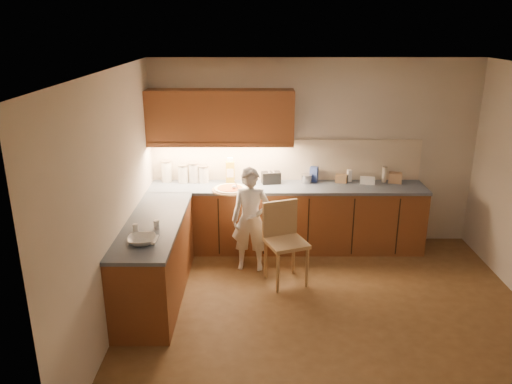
{
  "coord_description": "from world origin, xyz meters",
  "views": [
    {
      "loc": [
        -0.79,
        -4.77,
        3.03
      ],
      "look_at": [
        -0.8,
        1.2,
        1.0
      ],
      "focal_mm": 35.0,
      "sensor_mm": 36.0,
      "label": 1
    }
  ],
  "objects_px": {
    "child": "(251,220)",
    "wooden_chair": "(284,236)",
    "oil_jug": "(230,171)",
    "pizza_on_board": "(230,189)",
    "toaster": "(271,178)"
  },
  "relations": [
    {
      "from": "child",
      "to": "wooden_chair",
      "type": "xyz_separation_m",
      "value": [
        0.4,
        -0.31,
        -0.09
      ]
    },
    {
      "from": "child",
      "to": "oil_jug",
      "type": "height_order",
      "value": "child"
    },
    {
      "from": "child",
      "to": "oil_jug",
      "type": "distance_m",
      "value": 0.91
    },
    {
      "from": "pizza_on_board",
      "to": "oil_jug",
      "type": "height_order",
      "value": "oil_jug"
    },
    {
      "from": "child",
      "to": "oil_jug",
      "type": "xyz_separation_m",
      "value": [
        -0.29,
        0.76,
        0.41
      ]
    },
    {
      "from": "pizza_on_board",
      "to": "wooden_chair",
      "type": "xyz_separation_m",
      "value": [
        0.68,
        -0.72,
        -0.36
      ]
    },
    {
      "from": "pizza_on_board",
      "to": "wooden_chair",
      "type": "height_order",
      "value": "pizza_on_board"
    },
    {
      "from": "pizza_on_board",
      "to": "oil_jug",
      "type": "xyz_separation_m",
      "value": [
        -0.01,
        0.35,
        0.14
      ]
    },
    {
      "from": "child",
      "to": "oil_jug",
      "type": "bearing_deg",
      "value": 115.17
    },
    {
      "from": "pizza_on_board",
      "to": "child",
      "type": "bearing_deg",
      "value": -55.93
    },
    {
      "from": "wooden_chair",
      "to": "oil_jug",
      "type": "relative_size",
      "value": 2.77
    },
    {
      "from": "child",
      "to": "wooden_chair",
      "type": "height_order",
      "value": "child"
    },
    {
      "from": "child",
      "to": "wooden_chair",
      "type": "distance_m",
      "value": 0.52
    },
    {
      "from": "child",
      "to": "toaster",
      "type": "xyz_separation_m",
      "value": [
        0.27,
        0.73,
        0.33
      ]
    },
    {
      "from": "child",
      "to": "toaster",
      "type": "distance_m",
      "value": 0.85
    }
  ]
}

